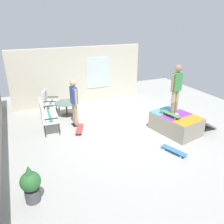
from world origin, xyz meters
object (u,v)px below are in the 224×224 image
Objects in this scene: patio_table at (66,106)px; patio_chair_near_house at (48,100)px; skateboard_spare at (174,150)px; potted_plant at (31,184)px; skateboard_by_bench at (80,129)px; person_watching at (74,99)px; patio_bench at (46,113)px; skate_ramp at (176,123)px; skateboard_on_ramp at (170,114)px; person_skater at (176,86)px.

patio_chair_near_house is at bearing 53.71° from patio_table.
potted_plant is (-0.31, 4.02, 0.38)m from skateboard_spare.
patio_chair_near_house reaches higher than skateboard_by_bench.
patio_chair_near_house reaches higher than patio_table.
skateboard_spare is at bearing -144.35° from person_watching.
person_watching is at bearing 35.65° from skateboard_spare.
patio_chair_near_house is 1.25× the size of skateboard_by_bench.
person_watching is (-1.50, -0.70, 0.41)m from patio_chair_near_house.
skate_ramp is at bearing -116.08° from patio_bench.
skate_ramp is 2.15× the size of patio_chair_near_house.
skateboard_spare is at bearing 150.33° from skateboard_on_ramp.
patio_chair_near_house is at bearing 45.60° from skateboard_on_ramp.
person_watching is (-0.10, -1.01, 0.41)m from patio_bench.
skateboard_spare is 1.00× the size of skateboard_on_ramp.
skate_ramp is at bearing -121.71° from person_watching.
skate_ramp is at bearing -90.41° from skateboard_on_ramp.
skate_ramp is 2.39× the size of potted_plant.
skate_ramp is 1.34m from person_skater.
potted_plant reaches higher than skateboard_by_bench.
patio_bench reaches higher than patio_table.
skateboard_spare is at bearing 139.55° from skate_ramp.
potted_plant reaches higher than patio_table.
person_skater is at bearing -73.67° from skateboard_on_ramp.
patio_bench is 1.09m from person_watching.
patio_table is 1.09× the size of skateboard_on_ramp.
skateboard_spare is (-1.15, 0.80, -1.56)m from person_skater.
patio_bench is 1.56× the size of skateboard_on_ramp.
patio_bench is at bearing 45.56° from skateboard_spare.
person_skater is (-1.96, -3.96, 1.03)m from patio_bench.
patio_table is at bearing 2.85° from skateboard_by_bench.
skate_ramp is 3.70m from person_watching.
patio_chair_near_house reaches higher than potted_plant.
person_watching reaches higher than skateboard_by_bench.
patio_bench is 1.44m from patio_chair_near_house.
person_skater reaches higher than patio_chair_near_house.
patio_bench is 0.74× the size of person_watching.
skateboard_on_ramp is (-2.95, -2.86, 0.33)m from patio_table.
person_watching reaches higher than patio_chair_near_house.
skateboard_by_bench is 3.30m from skateboard_spare.
skateboard_by_bench is 3.39m from potted_plant.
patio_bench reaches higher than skateboard_by_bench.
skateboard_by_bench is at bearing -160.80° from patio_chair_near_house.
person_watching is at bearing 58.29° from skate_ramp.
patio_table is at bearing -44.64° from patio_bench.
patio_table is 4.12m from skateboard_on_ramp.
patio_bench is 1.26× the size of patio_chair_near_house.
skateboard_on_ramp is at bearing -73.14° from potted_plant.
patio_chair_near_house is at bearing 48.02° from skate_ramp.
person_skater is at bearing -132.62° from patio_chair_near_house.
potted_plant is at bearing 106.84° from person_skater.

